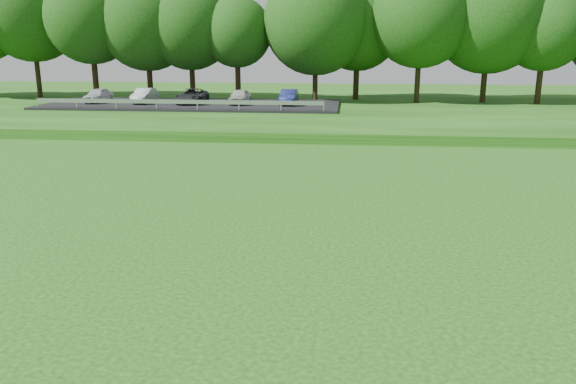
# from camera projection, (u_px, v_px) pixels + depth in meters

# --- Properties ---
(berm) EXTENTS (130.00, 30.00, 0.60)m
(berm) POSITION_uv_depth(u_px,v_px,m) (489.00, 111.00, 44.77)
(berm) COLOR #133F0C
(berm) RESTS_ON ground
(walking_path) EXTENTS (130.00, 1.60, 0.04)m
(walking_path) POSITION_uv_depth(u_px,v_px,m) (549.00, 145.00, 31.38)
(walking_path) COLOR gray
(walking_path) RESTS_ON ground
(treeline) EXTENTS (104.00, 7.00, 15.00)m
(treeline) POSITION_uv_depth(u_px,v_px,m) (486.00, 12.00, 46.62)
(treeline) COLOR #123F0E
(treeline) RESTS_ON berm
(parking_lot) EXTENTS (24.00, 9.00, 1.38)m
(parking_lot) POSITION_uv_depth(u_px,v_px,m) (191.00, 101.00, 45.86)
(parking_lot) COLOR black
(parking_lot) RESTS_ON berm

